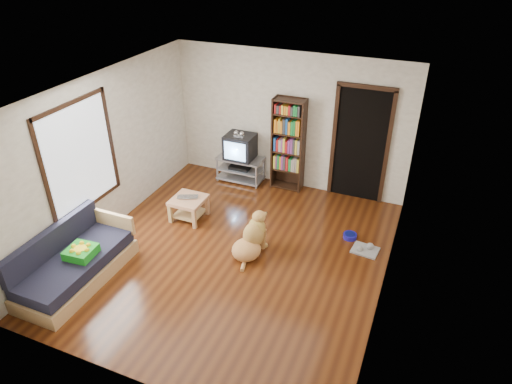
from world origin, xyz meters
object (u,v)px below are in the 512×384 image
at_px(grey_rag, 365,250).
at_px(bookshelf, 288,140).
at_px(tv_stand, 241,168).
at_px(green_cushion, 81,252).
at_px(laptop, 187,199).
at_px(crt_tv, 241,146).
at_px(coffee_table, 189,204).
at_px(dog_bowl, 350,236).
at_px(dog, 251,240).
at_px(sofa, 75,264).

height_order(grey_rag, bookshelf, bookshelf).
relative_size(tv_stand, bookshelf, 0.50).
height_order(green_cushion, laptop, green_cushion).
height_order(grey_rag, crt_tv, crt_tv).
bearing_deg(crt_tv, bookshelf, 4.32).
bearing_deg(coffee_table, dog_bowl, 10.10).
distance_m(tv_stand, bookshelf, 1.20).
xyz_separation_m(grey_rag, dog, (-1.64, -0.74, 0.24)).
bearing_deg(laptop, coffee_table, 66.42).
bearing_deg(bookshelf, dog, -85.31).
bearing_deg(sofa, bookshelf, 62.68).
distance_m(tv_stand, dog, 2.39).
distance_m(green_cushion, dog_bowl, 4.15).
bearing_deg(laptop, bookshelf, 31.50).
bearing_deg(crt_tv, dog_bowl, -24.87).
bearing_deg(tv_stand, sofa, -105.02).
relative_size(green_cushion, grey_rag, 0.94).
bearing_deg(tv_stand, green_cushion, -103.37).
bearing_deg(crt_tv, dog, -62.06).
height_order(laptop, tv_stand, tv_stand).
height_order(grey_rag, coffee_table, coffee_table).
xyz_separation_m(grey_rag, bookshelf, (-1.82, 1.47, 0.99)).
distance_m(bookshelf, dog, 2.33).
relative_size(laptop, grey_rag, 0.88).
bearing_deg(tv_stand, bookshelf, 5.63).
xyz_separation_m(laptop, tv_stand, (0.26, 1.64, -0.14)).
distance_m(green_cushion, grey_rag, 4.27).
height_order(laptop, dog_bowl, laptop).
height_order(dog_bowl, coffee_table, coffee_table).
height_order(dog_bowl, grey_rag, dog_bowl).
bearing_deg(bookshelf, coffee_table, -125.38).
bearing_deg(grey_rag, laptop, -174.97).
height_order(crt_tv, coffee_table, crt_tv).
bearing_deg(grey_rag, dog_bowl, 140.19).
xyz_separation_m(green_cushion, coffee_table, (0.59, 1.96, -0.20)).
bearing_deg(dog_bowl, laptop, -169.29).
bearing_deg(bookshelf, laptop, -124.91).
height_order(grey_rag, tv_stand, tv_stand).
bearing_deg(laptop, dog_bowl, -12.87).
bearing_deg(laptop, crt_tv, 57.49).
xyz_separation_m(green_cushion, laptop, (0.59, 1.93, -0.07)).
xyz_separation_m(crt_tv, dog, (1.13, -2.13, -0.49)).
height_order(dog_bowl, dog, dog).
relative_size(crt_tv, dog, 0.67).
relative_size(dog_bowl, crt_tv, 0.38).
height_order(tv_stand, coffee_table, tv_stand).
relative_size(dog_bowl, coffee_table, 0.40).
height_order(coffee_table, dog, dog).
xyz_separation_m(laptop, dog_bowl, (2.73, 0.52, -0.37)).
height_order(crt_tv, dog, crt_tv).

